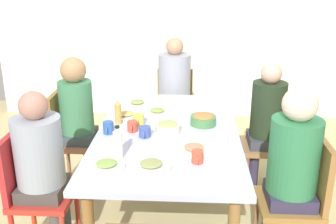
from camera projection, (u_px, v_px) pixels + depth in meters
ground_plane at (168, 217)px, 3.29m from camera, size 5.82×5.82×0.00m
wall_left at (179, 19)px, 5.18m from camera, size 0.12×4.82×2.60m
dining_table at (168, 140)px, 3.06m from camera, size 1.82×1.05×0.76m
chair_0 at (32, 187)px, 2.73m from camera, size 0.40×0.40×0.90m
person_0 at (41, 160)px, 2.66m from camera, size 0.32×0.32×1.19m
chair_2 at (302, 195)px, 2.64m from camera, size 0.40×0.40×0.90m
person_2 at (292, 162)px, 2.56m from camera, size 0.32×0.32×1.25m
chair_3 at (275, 139)px, 3.50m from camera, size 0.40×0.40×0.90m
person_3 at (266, 118)px, 3.43m from camera, size 0.30×0.30×1.19m
chair_4 at (175, 106)px, 4.33m from camera, size 0.40×0.40×0.90m
person_4 at (174, 87)px, 4.16m from camera, size 0.33×0.33×1.26m
chair_5 at (70, 135)px, 3.59m from camera, size 0.40×0.40×0.90m
person_5 at (78, 112)px, 3.51m from camera, size 0.30×0.30×1.22m
plate_0 at (157, 112)px, 3.39m from camera, size 0.22×0.22×0.04m
plate_1 at (107, 165)px, 2.47m from camera, size 0.23×0.23×0.04m
plate_2 at (126, 115)px, 3.31m from camera, size 0.24×0.24×0.04m
plate_3 at (151, 165)px, 2.47m from camera, size 0.25×0.25×0.04m
plate_4 at (194, 149)px, 2.70m from camera, size 0.24×0.24×0.04m
plate_5 at (137, 103)px, 3.60m from camera, size 0.23×0.23×0.04m
bowl_0 at (168, 127)px, 2.99m from camera, size 0.19×0.19×0.08m
bowl_1 at (203, 119)px, 3.13m from camera, size 0.20×0.20×0.09m
cup_0 at (145, 132)px, 2.91m from camera, size 0.12×0.09×0.08m
cup_1 at (108, 128)px, 2.96m from camera, size 0.11×0.08×0.09m
cup_2 at (132, 126)px, 3.00m from camera, size 0.11×0.08×0.08m
cup_3 at (197, 157)px, 2.52m from camera, size 0.11×0.07×0.08m
cup_4 at (222, 141)px, 2.74m from camera, size 0.11×0.08×0.09m
cup_5 at (139, 120)px, 3.13m from camera, size 0.13×0.09×0.09m
bottle_0 at (118, 112)px, 3.13m from camera, size 0.05×0.05×0.20m
bottle_1 at (118, 143)px, 2.55m from camera, size 0.06×0.06×0.23m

